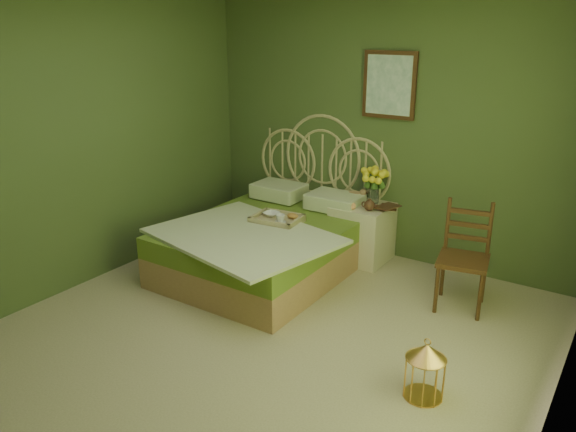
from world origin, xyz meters
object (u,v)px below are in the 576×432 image
Objects in this scene: bed at (272,239)px; nightstand at (363,226)px; birdcage at (425,371)px; chair at (467,250)px.

nightstand is at bearing 47.26° from bed.
chair is at bearing 97.61° from birdcage.
nightstand is (0.65, 0.70, 0.05)m from bed.
nightstand is 1.25m from chair.
bed is 0.95m from nightstand.
birdcage is (2.00, -1.13, -0.11)m from bed.
chair is at bearing 8.90° from bed.
bed is 2.45× the size of chair.
bed is 2.22× the size of nightstand.
nightstand reaches higher than chair.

